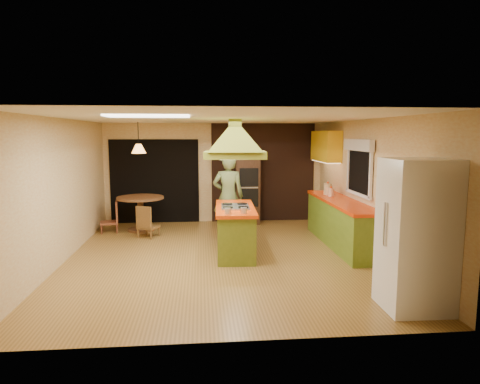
{
  "coord_description": "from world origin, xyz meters",
  "views": [
    {
      "loc": [
        -0.34,
        -7.59,
        2.22
      ],
      "look_at": [
        0.38,
        0.3,
        1.15
      ],
      "focal_mm": 32.0,
      "sensor_mm": 36.0,
      "label": 1
    }
  ],
  "objects": [
    {
      "name": "canister_large",
      "position": [
        2.4,
        1.41,
        1.04
      ],
      "size": [
        0.2,
        0.2,
        0.24
      ],
      "primitive_type": "cylinder",
      "rotation": [
        0.0,
        0.0,
        -0.2
      ],
      "color": "beige",
      "rests_on": "right_counter"
    },
    {
      "name": "canister_small",
      "position": [
        2.4,
        1.35,
        1.01
      ],
      "size": [
        0.15,
        0.15,
        0.17
      ],
      "primitive_type": "cylinder",
      "rotation": [
        0.0,
        0.0,
        0.16
      ],
      "color": "beige",
      "rests_on": "right_counter"
    },
    {
      "name": "upper_cabinets",
      "position": [
        2.57,
        2.2,
        1.95
      ],
      "size": [
        0.34,
        1.4,
        0.7
      ],
      "primitive_type": "cube",
      "color": "yellow",
      "rests_on": "room_walls"
    },
    {
      "name": "kitchen_island",
      "position": [
        0.28,
        0.2,
        0.45
      ],
      "size": [
        0.79,
        1.8,
        0.9
      ],
      "rotation": [
        0.0,
        0.0,
        -0.04
      ],
      "color": "olive",
      "rests_on": "ground"
    },
    {
      "name": "chair_left",
      "position": [
        -2.44,
        2.2,
        0.36
      ],
      "size": [
        0.45,
        0.45,
        0.71
      ],
      "primitive_type": null,
      "rotation": [
        0.0,
        0.0,
        -1.39
      ],
      "color": "brown",
      "rests_on": "ground"
    },
    {
      "name": "ground",
      "position": [
        0.0,
        0.0,
        0.0
      ],
      "size": [
        6.5,
        6.5,
        0.0
      ],
      "primitive_type": "plane",
      "color": "olive",
      "rests_on": "ground"
    },
    {
      "name": "window_right",
      "position": [
        2.7,
        0.4,
        1.77
      ],
      "size": [
        0.12,
        1.35,
        1.06
      ],
      "color": "black",
      "rests_on": "room_walls"
    },
    {
      "name": "wall_oven",
      "position": [
        0.82,
        2.95,
        0.89
      ],
      "size": [
        0.61,
        0.62,
        1.77
      ],
      "rotation": [
        0.0,
        0.0,
        -0.04
      ],
      "color": "#452816",
      "rests_on": "ground"
    },
    {
      "name": "room_walls",
      "position": [
        0.0,
        0.0,
        1.25
      ],
      "size": [
        5.5,
        6.5,
        6.5
      ],
      "color": "beige",
      "rests_on": "ground"
    },
    {
      "name": "nook_opening",
      "position": [
        -1.5,
        3.23,
        1.05
      ],
      "size": [
        2.2,
        0.03,
        2.1
      ],
      "primitive_type": "cube",
      "color": "black",
      "rests_on": "ground"
    },
    {
      "name": "right_counter",
      "position": [
        2.45,
        0.6,
        0.46
      ],
      "size": [
        0.62,
        3.05,
        0.92
      ],
      "color": "olive",
      "rests_on": "ground"
    },
    {
      "name": "ceiling_plane",
      "position": [
        0.0,
        0.0,
        2.5
      ],
      "size": [
        6.5,
        6.5,
        0.0
      ],
      "primitive_type": "plane",
      "rotation": [
        3.14,
        0.0,
        0.0
      ],
      "color": "silver",
      "rests_on": "room_walls"
    },
    {
      "name": "man",
      "position": [
        0.23,
        1.44,
        0.91
      ],
      "size": [
        0.7,
        0.5,
        1.81
      ],
      "primitive_type": "imported",
      "rotation": [
        0.0,
        0.0,
        3.04
      ],
      "color": "#4F5C30",
      "rests_on": "ground"
    },
    {
      "name": "range_hood",
      "position": [
        0.28,
        0.2,
        2.25
      ],
      "size": [
        1.16,
        0.87,
        0.8
      ],
      "rotation": [
        0.0,
        0.0,
        -0.07
      ],
      "color": "olive",
      "rests_on": "ceiling_plane"
    },
    {
      "name": "canister_medium",
      "position": [
        2.4,
        1.15,
        1.01
      ],
      "size": [
        0.15,
        0.15,
        0.17
      ],
      "primitive_type": "cylinder",
      "rotation": [
        0.0,
        0.0,
        -0.22
      ],
      "color": "#FFEACD",
      "rests_on": "right_counter"
    },
    {
      "name": "fluor_panel",
      "position": [
        -1.1,
        -1.2,
        2.48
      ],
      "size": [
        1.2,
        0.6,
        0.03
      ],
      "primitive_type": "cube",
      "color": "white",
      "rests_on": "ceiling_plane"
    },
    {
      "name": "pendant_lamp",
      "position": [
        -1.74,
        2.3,
        1.9
      ],
      "size": [
        0.35,
        0.35,
        0.21
      ],
      "primitive_type": "cone",
      "rotation": [
        0.0,
        0.0,
        -0.09
      ],
      "color": "#FF9E3F",
      "rests_on": "ceiling_plane"
    },
    {
      "name": "dining_table",
      "position": [
        -1.74,
        2.3,
        0.56
      ],
      "size": [
        1.07,
        1.07,
        0.8
      ],
      "rotation": [
        0.0,
        0.0,
        0.39
      ],
      "color": "brown",
      "rests_on": "ground"
    },
    {
      "name": "refrigerator",
      "position": [
        2.35,
        -2.56,
        0.96
      ],
      "size": [
        0.8,
        0.76,
        1.93
      ],
      "primitive_type": "cube",
      "rotation": [
        0.0,
        0.0,
        -0.01
      ],
      "color": "white",
      "rests_on": "ground"
    },
    {
      "name": "brick_panel",
      "position": [
        1.25,
        3.23,
        1.25
      ],
      "size": [
        2.64,
        0.03,
        2.5
      ],
      "primitive_type": "cube",
      "color": "#381E14",
      "rests_on": "ground"
    },
    {
      "name": "chair_near",
      "position": [
        -1.49,
        1.65,
        0.35
      ],
      "size": [
        0.52,
        0.52,
        0.7
      ],
      "primitive_type": null,
      "rotation": [
        0.0,
        0.0,
        2.68
      ],
      "color": "brown",
      "rests_on": "ground"
    }
  ]
}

